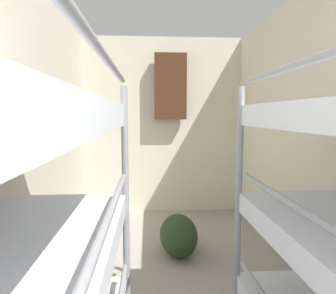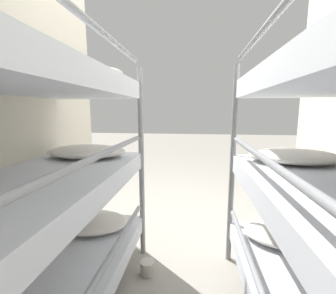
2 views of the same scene
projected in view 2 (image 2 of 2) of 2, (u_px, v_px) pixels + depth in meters
The scene contains 3 objects.
ground_plane at pixel (187, 223), 2.53m from camera, with size 20.00×20.00×0.00m, color gray.
bunk_stack_right_near at pixel (32, 191), 1.12m from camera, with size 0.76×1.83×1.63m.
tin_can at pixel (148, 268), 1.74m from camera, with size 0.11×0.11×0.11m.
Camera 2 is at (-0.07, 2.37, 1.25)m, focal length 24.00 mm.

